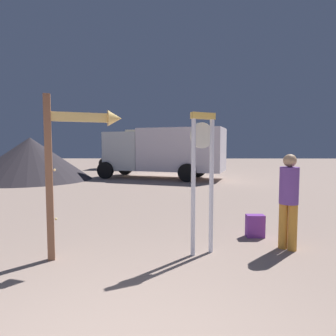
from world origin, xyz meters
TOP-DOWN VIEW (x-y plane):
  - standing_clock at (0.95, 2.66)m, footprint 0.41×0.25m
  - arrow_sign at (-1.02, 2.51)m, footprint 1.14×0.55m
  - person_near_clock at (2.41, 2.86)m, footprint 0.31×0.31m
  - backpack at (2.06, 3.53)m, footprint 0.34×0.23m
  - box_truck_near at (0.15, 13.67)m, footprint 7.03×4.36m
  - box_truck_far at (-1.41, 20.68)m, footprint 6.51×2.61m
  - dome_tent at (-6.81, 12.87)m, footprint 6.13×6.13m

SIDE VIEW (x-z plane):
  - backpack at x=2.06m, z-range 0.00..0.42m
  - person_near_clock at x=2.41m, z-range 0.09..1.70m
  - dome_tent at x=-6.81m, z-range 0.00..2.20m
  - standing_clock at x=0.95m, z-range 0.25..2.50m
  - box_truck_near at x=0.15m, z-range 0.17..2.86m
  - box_truck_far at x=-1.41m, z-range 0.13..3.12m
  - arrow_sign at x=-1.02m, z-range 0.42..2.92m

